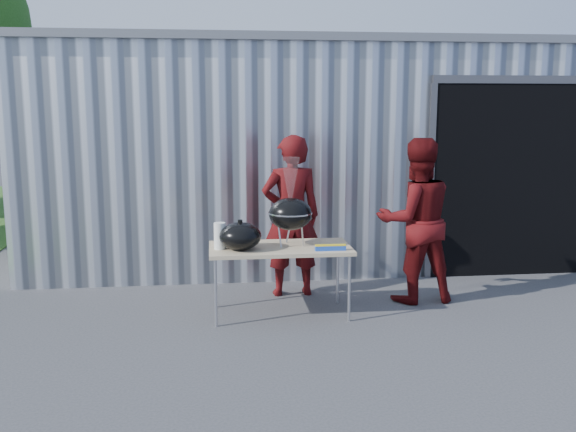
{
  "coord_description": "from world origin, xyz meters",
  "views": [
    {
      "loc": [
        -0.7,
        -6.21,
        2.25
      ],
      "look_at": [
        0.09,
        0.57,
        1.05
      ],
      "focal_mm": 40.0,
      "sensor_mm": 36.0,
      "label": 1
    }
  ],
  "objects": [
    {
      "name": "foil_box",
      "position": [
        0.49,
        0.17,
        0.78
      ],
      "size": [
        0.32,
        0.05,
        0.06
      ],
      "color": "#1C48B6",
      "rests_on": "folding_table"
    },
    {
      "name": "person_cook",
      "position": [
        0.19,
        1.14,
        0.95
      ],
      "size": [
        0.72,
        0.49,
        1.9
      ],
      "primitive_type": "imported",
      "rotation": [
        0.0,
        0.0,
        3.2
      ],
      "color": "#4A0A0C",
      "rests_on": "ground"
    },
    {
      "name": "grill_lid",
      "position": [
        -0.44,
        0.32,
        0.89
      ],
      "size": [
        0.44,
        0.44,
        0.32
      ],
      "color": "black",
      "rests_on": "folding_table"
    },
    {
      "name": "person_bystander",
      "position": [
        1.57,
        0.74,
        0.94
      ],
      "size": [
        0.96,
        0.78,
        1.88
      ],
      "primitive_type": "imported",
      "rotation": [
        0.0,
        0.0,
        3.22
      ],
      "color": "#4A0A0C",
      "rests_on": "ground"
    },
    {
      "name": "folding_table",
      "position": [
        -0.01,
        0.42,
        0.71
      ],
      "size": [
        1.5,
        0.75,
        0.75
      ],
      "color": "tan",
      "rests_on": "ground"
    },
    {
      "name": "building",
      "position": [
        0.92,
        4.59,
        1.54
      ],
      "size": [
        8.2,
        6.2,
        3.1
      ],
      "color": "silver",
      "rests_on": "ground"
    },
    {
      "name": "paper_towels",
      "position": [
        -0.65,
        0.37,
        0.89
      ],
      "size": [
        0.12,
        0.12,
        0.28
      ],
      "primitive_type": "cylinder",
      "color": "white",
      "rests_on": "folding_table"
    },
    {
      "name": "ground",
      "position": [
        0.0,
        0.0,
        0.0
      ],
      "size": [
        80.0,
        80.0,
        0.0
      ],
      "primitive_type": "plane",
      "color": "#3C3C3E"
    },
    {
      "name": "white_tub",
      "position": [
        -0.56,
        0.61,
        0.8
      ],
      "size": [
        0.2,
        0.15,
        0.1
      ],
      "primitive_type": "cube",
      "color": "white",
      "rests_on": "folding_table"
    },
    {
      "name": "kettle_grill",
      "position": [
        0.1,
        0.45,
        1.17
      ],
      "size": [
        0.47,
        0.47,
        0.94
      ],
      "color": "black",
      "rests_on": "folding_table"
    }
  ]
}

